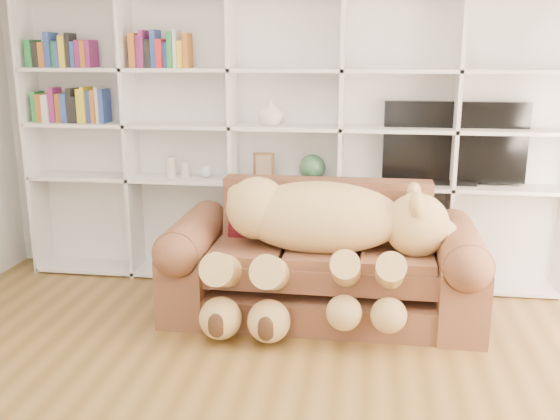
# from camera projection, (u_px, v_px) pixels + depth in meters

# --- Properties ---
(wall_back) EXTENTS (5.00, 0.02, 2.70)m
(wall_back) POSITION_uv_depth(u_px,v_px,m) (290.00, 119.00, 5.20)
(wall_back) COLOR silver
(wall_back) RESTS_ON floor
(bookshelf) EXTENTS (4.43, 0.35, 2.40)m
(bookshelf) POSITION_uv_depth(u_px,v_px,m) (259.00, 125.00, 5.11)
(bookshelf) COLOR white
(bookshelf) RESTS_ON floor
(sofa) EXTENTS (2.25, 0.97, 0.95)m
(sofa) POSITION_uv_depth(u_px,v_px,m) (322.00, 266.00, 4.60)
(sofa) COLOR brown
(sofa) RESTS_ON floor
(teddy_bear) EXTENTS (1.73, 0.93, 1.00)m
(teddy_bear) POSITION_uv_depth(u_px,v_px,m) (320.00, 234.00, 4.34)
(teddy_bear) COLOR #DAB56D
(teddy_bear) RESTS_ON sofa
(throw_pillow) EXTENTS (0.44, 0.26, 0.44)m
(throw_pillow) POSITION_uv_depth(u_px,v_px,m) (258.00, 214.00, 4.73)
(throw_pillow) COLOR maroon
(throw_pillow) RESTS_ON sofa
(tv) EXTENTS (1.11, 0.18, 0.65)m
(tv) POSITION_uv_depth(u_px,v_px,m) (454.00, 144.00, 4.91)
(tv) COLOR black
(tv) RESTS_ON bookshelf
(picture_frame) EXTENTS (0.17, 0.03, 0.21)m
(picture_frame) POSITION_uv_depth(u_px,v_px,m) (264.00, 166.00, 5.13)
(picture_frame) COLOR brown
(picture_frame) RESTS_ON bookshelf
(green_vase) EXTENTS (0.22, 0.22, 0.22)m
(green_vase) POSITION_uv_depth(u_px,v_px,m) (312.00, 168.00, 5.07)
(green_vase) COLOR #2F5B3B
(green_vase) RESTS_ON bookshelf
(figurine_tall) EXTENTS (0.10, 0.10, 0.17)m
(figurine_tall) POSITION_uv_depth(u_px,v_px,m) (171.00, 167.00, 5.25)
(figurine_tall) COLOR beige
(figurine_tall) RESTS_ON bookshelf
(figurine_short) EXTENTS (0.07, 0.07, 0.12)m
(figurine_short) POSITION_uv_depth(u_px,v_px,m) (185.00, 170.00, 5.23)
(figurine_short) COLOR beige
(figurine_short) RESTS_ON bookshelf
(snow_globe) EXTENTS (0.10, 0.10, 0.10)m
(snow_globe) POSITION_uv_depth(u_px,v_px,m) (206.00, 172.00, 5.21)
(snow_globe) COLOR white
(snow_globe) RESTS_ON bookshelf
(shelf_vase) EXTENTS (0.25, 0.25, 0.21)m
(shelf_vase) POSITION_uv_depth(u_px,v_px,m) (270.00, 112.00, 5.01)
(shelf_vase) COLOR white
(shelf_vase) RESTS_ON bookshelf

